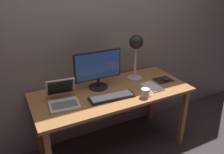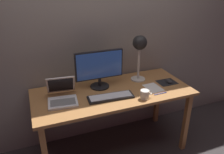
{
  "view_description": "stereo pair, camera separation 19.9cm",
  "coord_description": "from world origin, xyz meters",
  "px_view_note": "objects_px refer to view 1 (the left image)",
  "views": [
    {
      "loc": [
        -0.92,
        -1.8,
        1.81
      ],
      "look_at": [
        -0.03,
        -0.05,
        0.92
      ],
      "focal_mm": 36.07,
      "sensor_mm": 36.0,
      "label": 1
    },
    {
      "loc": [
        -0.74,
        -1.88,
        1.81
      ],
      "look_at": [
        -0.03,
        -0.05,
        0.92
      ],
      "focal_mm": 36.07,
      "sensor_mm": 36.0,
      "label": 2
    }
  ],
  "objects_px": {
    "monitor": "(98,68)",
    "mouse": "(165,79)",
    "keyboard_main": "(112,97)",
    "desk_lamp": "(136,46)",
    "coffee_mug": "(145,93)",
    "pen": "(159,91)",
    "laptop": "(62,96)"
  },
  "relations": [
    {
      "from": "monitor",
      "to": "pen",
      "type": "distance_m",
      "value": 0.66
    },
    {
      "from": "laptop",
      "to": "pen",
      "type": "relative_size",
      "value": 2.5
    },
    {
      "from": "laptop",
      "to": "desk_lamp",
      "type": "distance_m",
      "value": 0.94
    },
    {
      "from": "mouse",
      "to": "monitor",
      "type": "bearing_deg",
      "value": 166.19
    },
    {
      "from": "desk_lamp",
      "to": "pen",
      "type": "xyz_separation_m",
      "value": [
        0.05,
        -0.38,
        -0.38
      ]
    },
    {
      "from": "keyboard_main",
      "to": "coffee_mug",
      "type": "distance_m",
      "value": 0.33
    },
    {
      "from": "keyboard_main",
      "to": "coffee_mug",
      "type": "height_order",
      "value": "coffee_mug"
    },
    {
      "from": "mouse",
      "to": "pen",
      "type": "height_order",
      "value": "mouse"
    },
    {
      "from": "laptop",
      "to": "mouse",
      "type": "bearing_deg",
      "value": -3.01
    },
    {
      "from": "mouse",
      "to": "coffee_mug",
      "type": "distance_m",
      "value": 0.46
    },
    {
      "from": "keyboard_main",
      "to": "monitor",
      "type": "bearing_deg",
      "value": 94.81
    },
    {
      "from": "laptop",
      "to": "pen",
      "type": "height_order",
      "value": "laptop"
    },
    {
      "from": "pen",
      "to": "monitor",
      "type": "bearing_deg",
      "value": 144.37
    },
    {
      "from": "laptop",
      "to": "mouse",
      "type": "distance_m",
      "value": 1.15
    },
    {
      "from": "laptop",
      "to": "coffee_mug",
      "type": "relative_size",
      "value": 2.95
    },
    {
      "from": "monitor",
      "to": "mouse",
      "type": "xyz_separation_m",
      "value": [
        0.73,
        -0.18,
        -0.2
      ]
    },
    {
      "from": "mouse",
      "to": "pen",
      "type": "xyz_separation_m",
      "value": [
        -0.22,
        -0.19,
        -0.02
      ]
    },
    {
      "from": "keyboard_main",
      "to": "desk_lamp",
      "type": "bearing_deg",
      "value": 32.71
    },
    {
      "from": "keyboard_main",
      "to": "desk_lamp",
      "type": "relative_size",
      "value": 0.89
    },
    {
      "from": "keyboard_main",
      "to": "laptop",
      "type": "distance_m",
      "value": 0.46
    },
    {
      "from": "laptop",
      "to": "desk_lamp",
      "type": "bearing_deg",
      "value": 8.94
    },
    {
      "from": "laptop",
      "to": "mouse",
      "type": "height_order",
      "value": "laptop"
    },
    {
      "from": "monitor",
      "to": "pen",
      "type": "height_order",
      "value": "monitor"
    },
    {
      "from": "keyboard_main",
      "to": "pen",
      "type": "relative_size",
      "value": 3.2
    },
    {
      "from": "pen",
      "to": "keyboard_main",
      "type": "bearing_deg",
      "value": 168.08
    },
    {
      "from": "laptop",
      "to": "coffee_mug",
      "type": "distance_m",
      "value": 0.78
    },
    {
      "from": "desk_lamp",
      "to": "mouse",
      "type": "bearing_deg",
      "value": -35.66
    },
    {
      "from": "keyboard_main",
      "to": "coffee_mug",
      "type": "relative_size",
      "value": 3.78
    },
    {
      "from": "keyboard_main",
      "to": "laptop",
      "type": "relative_size",
      "value": 1.28
    },
    {
      "from": "desk_lamp",
      "to": "keyboard_main",
      "type": "bearing_deg",
      "value": -147.29
    },
    {
      "from": "keyboard_main",
      "to": "mouse",
      "type": "height_order",
      "value": "mouse"
    },
    {
      "from": "desk_lamp",
      "to": "mouse",
      "type": "relative_size",
      "value": 5.26
    }
  ]
}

